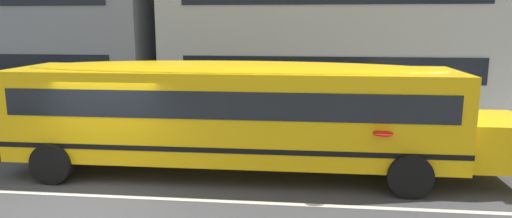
% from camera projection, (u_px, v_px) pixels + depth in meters
% --- Properties ---
extents(ground_plane, '(400.00, 400.00, 0.00)m').
position_uv_depth(ground_plane, '(98.00, 196.00, 10.19)').
color(ground_plane, '#424244').
extents(sidewalk_far, '(120.00, 3.00, 0.01)m').
position_uv_depth(sidewalk_far, '(190.00, 120.00, 18.16)').
color(sidewalk_far, gray).
rests_on(sidewalk_far, ground_plane).
extents(lane_centreline, '(110.00, 0.16, 0.01)m').
position_uv_depth(lane_centreline, '(98.00, 196.00, 10.19)').
color(lane_centreline, silver).
rests_on(lane_centreline, ground_plane).
extents(school_bus, '(12.97, 3.07, 2.90)m').
position_uv_depth(school_bus, '(241.00, 108.00, 11.41)').
color(school_bus, yellow).
rests_on(school_bus, ground_plane).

